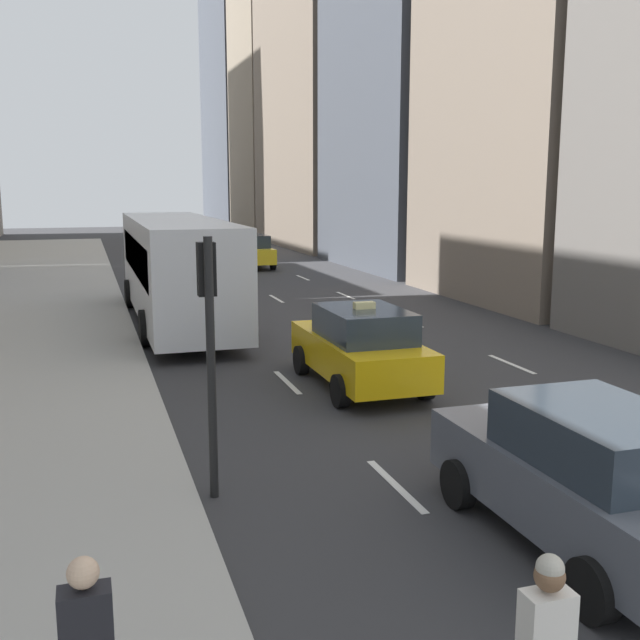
{
  "coord_description": "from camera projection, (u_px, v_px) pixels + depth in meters",
  "views": [
    {
      "loc": [
        -4.3,
        -1.36,
        4.25
      ],
      "look_at": [
        0.42,
        13.57,
        1.43
      ],
      "focal_mm": 42.0,
      "sensor_mm": 36.0,
      "label": 1
    }
  ],
  "objects": [
    {
      "name": "lane_markings",
      "position": [
        298.0,
        311.0,
        25.65
      ],
      "size": [
        5.72,
        56.0,
        0.01
      ],
      "color": "white",
      "rests_on": "ground"
    },
    {
      "name": "building_row_right",
      "position": [
        361.0,
        8.0,
        43.87
      ],
      "size": [
        6.0,
        84.13,
        35.43
      ],
      "color": "slate",
      "rests_on": "ground"
    },
    {
      "name": "sidewalk_left",
      "position": [
        7.0,
        305.0,
        26.55
      ],
      "size": [
        8.0,
        66.0,
        0.15
      ],
      "primitive_type": "cube",
      "color": "#ADAAA3",
      "rests_on": "ground"
    },
    {
      "name": "taxi_third",
      "position": [
        250.0,
        251.0,
        39.08
      ],
      "size": [
        2.02,
        4.4,
        1.87
      ],
      "color": "yellow",
      "rests_on": "ground"
    },
    {
      "name": "traffic_light_pole",
      "position": [
        209.0,
        325.0,
        10.03
      ],
      "size": [
        0.24,
        0.42,
        3.6
      ],
      "color": "black",
      "rests_on": "ground"
    },
    {
      "name": "taxi_second",
      "position": [
        361.0,
        347.0,
        15.87
      ],
      "size": [
        2.02,
        4.4,
        1.87
      ],
      "color": "yellow",
      "rests_on": "ground"
    },
    {
      "name": "sedan_silver_behind",
      "position": [
        588.0,
        476.0,
        8.76
      ],
      "size": [
        2.02,
        4.49,
        1.76
      ],
      "color": "#565B66",
      "rests_on": "ground"
    },
    {
      "name": "taxi_lead",
      "position": [
        202.0,
        255.0,
        36.59
      ],
      "size": [
        2.02,
        4.4,
        1.87
      ],
      "color": "yellow",
      "rests_on": "ground"
    },
    {
      "name": "city_bus",
      "position": [
        176.0,
        266.0,
        23.11
      ],
      "size": [
        2.8,
        11.61,
        3.25
      ],
      "color": "silver",
      "rests_on": "ground"
    }
  ]
}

